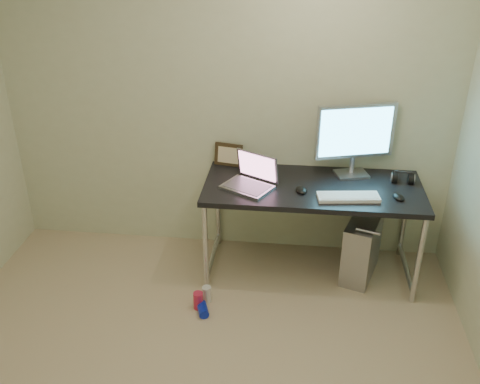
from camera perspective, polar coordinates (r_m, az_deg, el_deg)
name	(u,v)px	position (r m, az deg, el deg)	size (l,w,h in m)	color
wall_back	(226,102)	(4.11, -1.49, 9.59)	(3.50, 0.02, 2.50)	beige
desk	(312,195)	(3.98, 7.73, -0.33)	(1.60, 0.70, 0.75)	black
tower_computer	(362,247)	(4.23, 12.86, -5.76)	(0.34, 0.51, 0.52)	#A8A8AD
cable_a	(354,210)	(4.40, 12.08, -1.89)	(0.01, 0.01, 0.70)	black
cable_b	(365,214)	(4.40, 13.24, -2.30)	(0.01, 0.01, 0.72)	black
can_red	(198,300)	(3.90, -4.47, -11.46)	(0.07, 0.07, 0.13)	#C02147
can_white	(207,294)	(3.96, -3.57, -10.80)	(0.07, 0.07, 0.12)	silver
can_blue	(203,309)	(3.87, -3.99, -12.39)	(0.07, 0.07, 0.13)	#0E22BC
laptop	(251,179)	(3.89, 1.19, 1.41)	(0.43, 0.41, 0.24)	#A9A9B1
monitor	(355,135)	(4.04, 12.20, 6.01)	(0.58, 0.23, 0.56)	#A9A9B1
keyboard	(348,197)	(3.80, 11.48, -0.53)	(0.43, 0.14, 0.03)	white
mouse_right	(399,196)	(3.89, 16.56, -0.41)	(0.07, 0.11, 0.04)	black
mouse_left	(301,189)	(3.84, 6.54, 0.33)	(0.08, 0.12, 0.04)	black
headphones	(403,178)	(4.13, 16.95, 1.41)	(0.16, 0.10, 0.11)	black
picture_frame	(228,155)	(4.20, -1.24, 4.00)	(0.22, 0.03, 0.18)	black
webcam	(255,157)	(4.15, 1.56, 3.73)	(0.05, 0.04, 0.13)	silver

